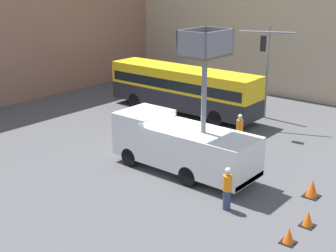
% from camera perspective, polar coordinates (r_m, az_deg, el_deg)
% --- Properties ---
extents(ground_plane, '(120.00, 120.00, 0.00)m').
position_cam_1_polar(ground_plane, '(23.29, 0.70, -5.37)').
color(ground_plane, '#4C4C4F').
extents(utility_truck, '(2.49, 7.36, 6.98)m').
position_cam_1_polar(utility_truck, '(22.57, 1.76, -2.00)').
color(utility_truck, silver).
rests_on(utility_truck, ground_plane).
extents(city_bus, '(2.47, 11.29, 3.15)m').
position_cam_1_polar(city_bus, '(32.29, 1.80, 4.80)').
color(city_bus, '#232328').
rests_on(city_bus, ground_plane).
extents(traffic_light_pole, '(3.39, 3.14, 6.19)m').
position_cam_1_polar(traffic_light_pole, '(30.22, 11.85, 8.01)').
color(traffic_light_pole, slate).
rests_on(traffic_light_pole, ground_plane).
extents(road_worker_near_truck, '(0.38, 0.38, 1.85)m').
position_cam_1_polar(road_worker_near_truck, '(19.36, 7.23, -7.57)').
color(road_worker_near_truck, navy).
rests_on(road_worker_near_truck, ground_plane).
extents(road_worker_directing, '(0.38, 0.38, 1.84)m').
position_cam_1_polar(road_worker_directing, '(26.54, 8.72, -0.46)').
color(road_worker_directing, navy).
rests_on(road_worker_directing, ground_plane).
extents(traffic_cone_near_truck, '(0.53, 0.53, 0.61)m').
position_cam_1_polar(traffic_cone_near_truck, '(17.81, 14.50, -12.85)').
color(traffic_cone_near_truck, black).
rests_on(traffic_cone_near_truck, ground_plane).
extents(traffic_cone_mid_road, '(0.54, 0.54, 0.62)m').
position_cam_1_polar(traffic_cone_mid_road, '(19.08, 16.69, -10.82)').
color(traffic_cone_mid_road, black).
rests_on(traffic_cone_mid_road, ground_plane).
extents(traffic_cone_far_side, '(0.68, 0.68, 0.78)m').
position_cam_1_polar(traffic_cone_far_side, '(21.42, 17.17, -7.32)').
color(traffic_cone_far_side, black).
rests_on(traffic_cone_far_side, ground_plane).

